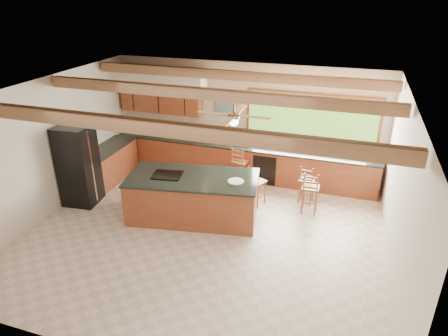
% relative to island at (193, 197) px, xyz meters
% --- Properties ---
extents(ground, '(7.20, 7.20, 0.00)m').
position_rel_island_xyz_m(ground, '(0.45, -0.60, -0.49)').
color(ground, beige).
rests_on(ground, ground).
extents(room_shell, '(7.27, 6.54, 3.02)m').
position_rel_island_xyz_m(room_shell, '(0.28, 0.05, 1.72)').
color(room_shell, beige).
rests_on(room_shell, ground).
extents(counter_run, '(7.12, 3.10, 1.22)m').
position_rel_island_xyz_m(counter_run, '(-0.37, 1.92, -0.03)').
color(counter_run, brown).
rests_on(counter_run, ground).
extents(island, '(3.01, 1.79, 1.00)m').
position_rel_island_xyz_m(island, '(0.00, 0.00, 0.00)').
color(island, brown).
rests_on(island, ground).
extents(refrigerator, '(0.82, 0.80, 1.91)m').
position_rel_island_xyz_m(refrigerator, '(-2.77, -0.20, 0.46)').
color(refrigerator, black).
rests_on(refrigerator, ground).
extents(bar_stool_a, '(0.47, 0.47, 1.09)m').
position_rel_island_xyz_m(bar_stool_a, '(0.55, 1.79, 0.15)').
color(bar_stool_a, brown).
rests_on(bar_stool_a, ground).
extents(bar_stool_b, '(0.46, 0.46, 0.97)m').
position_rel_island_xyz_m(bar_stool_b, '(1.20, 0.95, 0.08)').
color(bar_stool_b, brown).
rests_on(bar_stool_b, ground).
extents(bar_stool_c, '(0.38, 0.38, 0.98)m').
position_rel_island_xyz_m(bar_stool_c, '(2.30, 1.39, 0.08)').
color(bar_stool_c, brown).
rests_on(bar_stool_c, ground).
extents(bar_stool_d, '(0.38, 0.38, 1.04)m').
position_rel_island_xyz_m(bar_stool_d, '(2.43, 0.94, 0.12)').
color(bar_stool_d, brown).
rests_on(bar_stool_d, ground).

